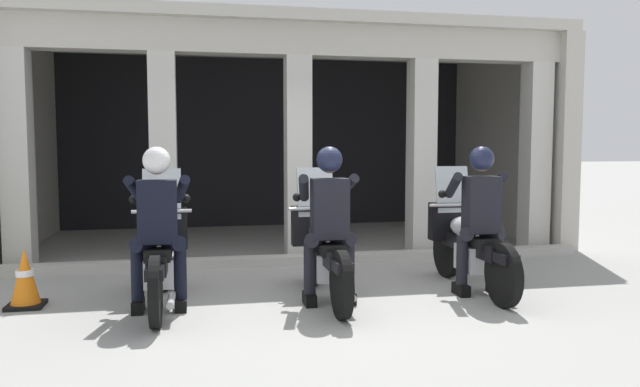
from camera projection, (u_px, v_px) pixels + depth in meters
ground_plane at (284, 249)px, 9.39m from camera, size 80.00×80.00×0.00m
station_building at (279, 115)px, 10.51m from camera, size 8.43×4.16×3.42m
kerb_strip at (304, 259)px, 8.21m from camera, size 7.93×0.24×0.12m
motorcycle_left at (161, 255)px, 6.13m from camera, size 0.62×2.04×1.35m
police_officer_left at (158, 215)px, 5.82m from camera, size 0.63×0.61×1.58m
motorcycle_center at (323, 250)px, 6.40m from camera, size 0.62×2.04×1.35m
police_officer_center at (329, 211)px, 6.08m from camera, size 0.63×0.61×1.58m
motorcycle_right at (468, 244)px, 6.80m from camera, size 0.62×2.04×1.35m
police_officer_right at (480, 207)px, 6.48m from camera, size 0.63×0.61×1.58m
traffic_cone_flank at (25, 278)px, 6.01m from camera, size 0.34×0.34×0.59m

